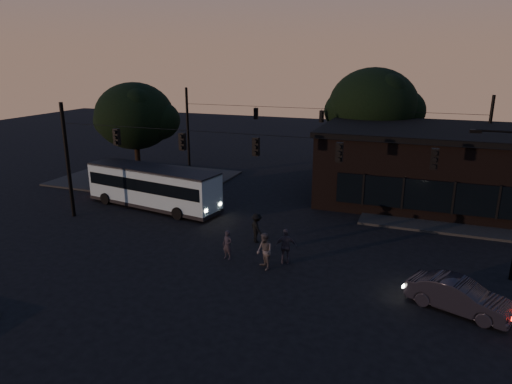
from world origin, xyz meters
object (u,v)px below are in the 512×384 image
(pedestrian_a, at_px, (227,245))
(pedestrian_c, at_px, (286,246))
(car, at_px, (459,296))
(pedestrian_b, at_px, (264,251))
(bus, at_px, (153,185))
(pedestrian_d, at_px, (257,228))
(building, at_px, (430,165))

(pedestrian_a, height_order, pedestrian_c, pedestrian_c)
(car, height_order, pedestrian_b, pedestrian_b)
(bus, height_order, car, bus)
(pedestrian_c, distance_m, pedestrian_d, 3.23)
(bus, xyz_separation_m, car, (19.43, -7.39, -0.94))
(pedestrian_c, relative_size, pedestrian_d, 1.10)
(car, bearing_deg, pedestrian_a, 103.39)
(building, xyz_separation_m, pedestrian_d, (-8.98, -11.90, -1.85))
(building, height_order, car, building)
(building, xyz_separation_m, bus, (-17.98, -8.53, -1.09))
(pedestrian_a, distance_m, pedestrian_c, 3.07)
(bus, distance_m, car, 20.81)
(car, distance_m, pedestrian_a, 11.14)
(car, relative_size, pedestrian_d, 2.40)
(bus, relative_size, pedestrian_b, 5.60)
(building, bearing_deg, pedestrian_b, -116.23)
(building, height_order, pedestrian_d, building)
(bus, relative_size, car, 2.54)
(building, height_order, pedestrian_b, building)
(bus, distance_m, pedestrian_d, 9.64)
(bus, bearing_deg, car, -11.73)
(pedestrian_b, relative_size, pedestrian_d, 1.09)
(pedestrian_b, bearing_deg, car, 41.27)
(pedestrian_b, bearing_deg, pedestrian_d, 163.70)
(car, xyz_separation_m, pedestrian_b, (-8.86, 0.88, 0.26))
(pedestrian_a, relative_size, pedestrian_d, 0.91)
(car, bearing_deg, bus, 89.41)
(pedestrian_c, height_order, pedestrian_d, pedestrian_c)
(building, distance_m, pedestrian_c, 15.64)
(car, height_order, pedestrian_c, pedestrian_c)
(bus, xyz_separation_m, pedestrian_a, (8.37, -6.06, -0.84))
(pedestrian_b, bearing_deg, bus, -164.63)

